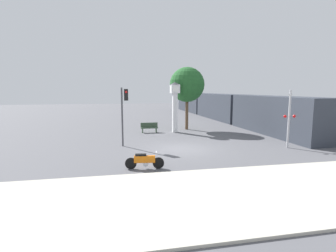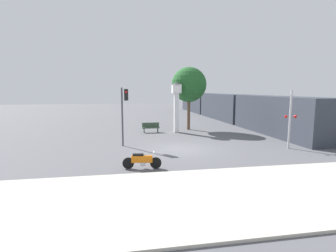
# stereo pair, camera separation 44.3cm
# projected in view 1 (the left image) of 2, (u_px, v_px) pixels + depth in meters

# --- Properties ---
(ground_plane) EXTENTS (120.00, 120.00, 0.00)m
(ground_plane) POSITION_uv_depth(u_px,v_px,m) (181.00, 149.00, 17.71)
(ground_plane) COLOR #56565B
(sidewalk_strip) EXTENTS (36.00, 6.00, 0.10)m
(sidewalk_strip) POSITION_uv_depth(u_px,v_px,m) (234.00, 194.00, 9.96)
(sidewalk_strip) COLOR #BCB7A8
(sidewalk_strip) RESTS_ON ground_plane
(motorcycle) EXTENTS (1.96, 0.49, 0.87)m
(motorcycle) POSITION_uv_depth(u_px,v_px,m) (145.00, 161.00, 13.21)
(motorcycle) COLOR black
(motorcycle) RESTS_ON ground_plane
(clock_tower) EXTENTS (0.95, 0.95, 4.66)m
(clock_tower) POSITION_uv_depth(u_px,v_px,m) (175.00, 100.00, 24.29)
(clock_tower) COLOR white
(clock_tower) RESTS_ON ground_plane
(freight_train) EXTENTS (2.80, 37.55, 3.40)m
(freight_train) POSITION_uv_depth(u_px,v_px,m) (221.00, 106.00, 35.93)
(freight_train) COLOR #333842
(freight_train) RESTS_ON ground_plane
(traffic_light) EXTENTS (0.50, 0.35, 4.13)m
(traffic_light) POSITION_uv_depth(u_px,v_px,m) (124.00, 106.00, 18.26)
(traffic_light) COLOR #47474C
(traffic_light) RESTS_ON ground_plane
(railroad_crossing_signal) EXTENTS (0.90, 0.82, 3.97)m
(railroad_crossing_signal) POSITION_uv_depth(u_px,v_px,m) (289.00, 117.00, 17.80)
(railroad_crossing_signal) COLOR #B7B7BC
(railroad_crossing_signal) RESTS_ON ground_plane
(street_tree) EXTENTS (3.44, 3.44, 6.20)m
(street_tree) POSITION_uv_depth(u_px,v_px,m) (187.00, 85.00, 25.87)
(street_tree) COLOR brown
(street_tree) RESTS_ON ground_plane
(bench) EXTENTS (1.60, 0.44, 0.92)m
(bench) POSITION_uv_depth(u_px,v_px,m) (149.00, 127.00, 24.47)
(bench) COLOR #384C38
(bench) RESTS_ON ground_plane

